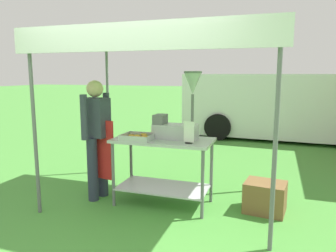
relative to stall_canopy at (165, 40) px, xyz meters
name	(u,v)px	position (x,y,z in m)	size (l,w,h in m)	color
ground_plane	(217,135)	(-0.21, 4.99, -2.11)	(70.00, 70.00, 0.00)	#478E38
stall_canopy	(165,40)	(0.00, 0.00, 0.00)	(2.92, 1.98, 2.20)	slate
donut_cart	(163,157)	(0.00, -0.10, -1.48)	(1.26, 0.64, 0.87)	#B7B7BC
donut_tray	(138,138)	(-0.29, -0.24, -1.21)	(0.39, 0.34, 0.07)	#B7B7BC
donut_fryer	(179,117)	(0.19, -0.01, -0.96)	(0.61, 0.28, 0.85)	#B7B7BC
menu_sign	(189,134)	(0.38, -0.26, -1.12)	(0.13, 0.05, 0.27)	black
vendor	(97,133)	(-0.91, -0.18, -1.21)	(0.46, 0.54, 1.61)	#2D3347
supply_crate	(265,197)	(1.28, 0.07, -1.92)	(0.53, 0.45, 0.38)	brown
van_white	(287,105)	(1.61, 5.15, -1.23)	(5.28, 2.29, 1.69)	white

